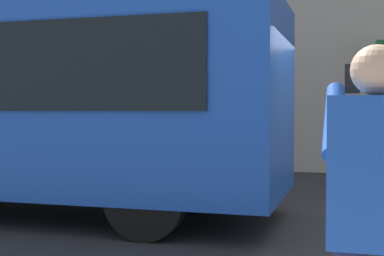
# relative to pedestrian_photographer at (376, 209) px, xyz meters

# --- Properties ---
(ground_plane) EXTENTS (60.00, 60.00, 0.00)m
(ground_plane) POSITION_rel_pedestrian_photographer_xyz_m (0.94, -4.93, -1.14)
(ground_plane) COLOR #232326
(pedestrian_photographer) EXTENTS (0.53, 0.52, 1.70)m
(pedestrian_photographer) POSITION_rel_pedestrian_photographer_xyz_m (0.00, 0.00, 0.00)
(pedestrian_photographer) COLOR #1E2347
(pedestrian_photographer) RESTS_ON sidewalk_curb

